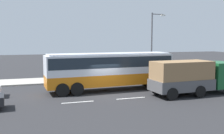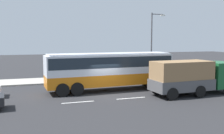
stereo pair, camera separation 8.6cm
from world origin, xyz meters
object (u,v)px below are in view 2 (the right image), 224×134
street_lamp (153,41)px  cargo_truck (193,76)px  car_blue_saloon (175,73)px  pedestrian_at_crossing (129,69)px  coach_bus (110,67)px  pedestrian_near_curb (129,69)px

street_lamp → cargo_truck: bearing=-95.3°
car_blue_saloon → pedestrian_at_crossing: size_ratio=2.56×
car_blue_saloon → street_lamp: (-2.06, 1.56, 3.69)m
pedestrian_at_crossing → street_lamp: street_lamp is taller
coach_bus → car_blue_saloon: coach_bus is taller
street_lamp → pedestrian_at_crossing: bearing=148.3°
pedestrian_at_crossing → street_lamp: size_ratio=0.22×
cargo_truck → pedestrian_at_crossing: (-1.48, 10.43, -0.47)m
street_lamp → coach_bus: bearing=-143.2°
coach_bus → street_lamp: street_lamp is taller
pedestrian_at_crossing → cargo_truck: bearing=158.1°
cargo_truck → car_blue_saloon: (2.89, 7.44, -0.85)m
coach_bus → cargo_truck: (5.97, -3.90, -0.52)m
pedestrian_at_crossing → coach_bus: bearing=115.4°
pedestrian_at_crossing → car_blue_saloon: bearing=-154.4°
car_blue_saloon → pedestrian_at_crossing: 5.31m
coach_bus → cargo_truck: size_ratio=1.54×
cargo_truck → street_lamp: size_ratio=1.01×
car_blue_saloon → street_lamp: street_lamp is taller
coach_bus → pedestrian_near_curb: bearing=50.9°
car_blue_saloon → street_lamp: size_ratio=0.57×
car_blue_saloon → pedestrian_at_crossing: bearing=146.7°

